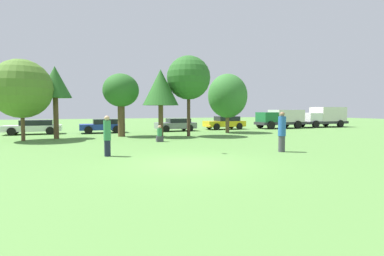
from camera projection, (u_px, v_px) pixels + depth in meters
ground_plane at (188, 163)px, 11.53m from camera, size 120.00×120.00×0.00m
person_thrower at (107, 136)px, 13.16m from camera, size 0.32×0.32×1.81m
person_catcher at (282, 132)px, 14.57m from camera, size 0.37×0.37×1.97m
frisbee at (208, 126)px, 14.03m from camera, size 0.24×0.25×0.06m
bystander_sitting at (160, 135)px, 19.24m from camera, size 0.43×0.36×1.07m
tree_0 at (22, 89)px, 19.56m from camera, size 3.88×3.88×5.39m
tree_1 at (55, 83)px, 21.06m from camera, size 2.24×2.24×5.16m
tree_2 at (121, 91)px, 22.77m from camera, size 2.74×2.74×4.84m
tree_3 at (161, 88)px, 22.10m from camera, size 2.68×2.68×5.08m
tree_4 at (189, 78)px, 22.96m from camera, size 3.38×3.38×6.23m
tree_5 at (228, 96)px, 26.66m from camera, size 3.53×3.53×5.28m
parked_car_white at (34, 127)px, 25.00m from camera, size 4.53×1.93×1.20m
parked_car_blue at (103, 126)px, 26.50m from camera, size 3.83×1.95×1.23m
parked_car_grey at (176, 124)px, 28.73m from camera, size 3.83×1.97×1.22m
parked_car_yellow at (225, 122)px, 31.36m from camera, size 4.27×2.02×1.37m
delivery_truck_green at (281, 118)px, 32.97m from camera, size 5.64×2.37×2.05m
delivery_truck_white at (324, 116)px, 35.45m from camera, size 5.96×2.56×2.37m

